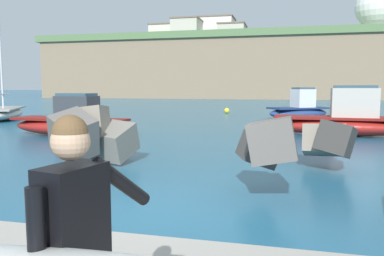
# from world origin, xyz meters

# --- Properties ---
(ground_plane) EXTENTS (400.00, 400.00, 0.00)m
(ground_plane) POSITION_xyz_m (0.00, 0.00, 0.00)
(ground_plane) COLOR #235B7A
(breakwater_jetty) EXTENTS (32.18, 6.95, 2.61)m
(breakwater_jetty) POSITION_xyz_m (1.46, 1.17, 1.06)
(breakwater_jetty) COLOR #3D3A38
(breakwater_jetty) RESTS_ON ground
(surfer_with_board) EXTENTS (2.12, 1.37, 1.78)m
(surfer_with_board) POSITION_xyz_m (1.09, -4.63, 1.28)
(surfer_with_board) COLOR black
(surfer_with_board) RESTS_ON walkway_path
(boat_near_left) EXTENTS (4.01, 5.67, 7.82)m
(boat_near_left) POSITION_xyz_m (-15.58, 15.16, 0.47)
(boat_near_left) COLOR beige
(boat_near_left) RESTS_ON ground
(boat_near_centre) EXTENTS (6.38, 2.08, 2.21)m
(boat_near_centre) POSITION_xyz_m (4.77, 11.64, 0.67)
(boat_near_centre) COLOR maroon
(boat_near_centre) RESTS_ON ground
(boat_near_right) EXTENTS (5.93, 2.33, 1.88)m
(boat_near_right) POSITION_xyz_m (-6.86, 8.59, 0.59)
(boat_near_right) COLOR maroon
(boat_near_right) RESTS_ON ground
(boat_mid_right) EXTENTS (4.53, 3.78, 2.10)m
(boat_mid_right) POSITION_xyz_m (3.15, 19.90, 0.64)
(boat_mid_right) COLOR navy
(boat_mid_right) RESTS_ON ground
(mooring_buoy_inner) EXTENTS (0.44, 0.44, 0.44)m
(mooring_buoy_inner) POSITION_xyz_m (7.44, 21.98, 0.22)
(mooring_buoy_inner) COLOR silver
(mooring_buoy_inner) RESTS_ON ground
(mooring_buoy_middle) EXTENTS (0.44, 0.44, 0.44)m
(mooring_buoy_middle) POSITION_xyz_m (-2.34, 24.45, 0.22)
(mooring_buoy_middle) COLOR yellow
(mooring_buoy_middle) RESTS_ON ground
(headland_bluff) EXTENTS (76.53, 44.21, 11.65)m
(headland_bluff) POSITION_xyz_m (-5.54, 80.24, 5.85)
(headland_bluff) COLOR #847056
(headland_bluff) RESTS_ON ground
(radar_dome) EXTENTS (8.81, 8.81, 11.23)m
(radar_dome) POSITION_xyz_m (20.24, 81.40, 17.96)
(radar_dome) COLOR silver
(radar_dome) RESTS_ON headland_bluff
(station_building_west) EXTENTS (7.99, 7.73, 6.15)m
(station_building_west) POSITION_xyz_m (-27.59, 89.90, 14.74)
(station_building_west) COLOR beige
(station_building_west) RESTS_ON headland_bluff
(station_building_central) EXTENTS (5.99, 7.32, 4.24)m
(station_building_central) POSITION_xyz_m (-9.53, 80.68, 13.79)
(station_building_central) COLOR #B2ADA3
(station_building_central) RESTS_ON headland_bluff
(station_building_east) EXTENTS (6.00, 6.62, 4.95)m
(station_building_east) POSITION_xyz_m (-18.72, 75.61, 14.14)
(station_building_east) COLOR #B2ADA3
(station_building_east) RESTS_ON headland_bluff
(station_building_annex) EXTENTS (7.58, 7.42, 6.12)m
(station_building_annex) POSITION_xyz_m (-13.14, 82.28, 14.73)
(station_building_annex) COLOR silver
(station_building_annex) RESTS_ON headland_bluff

